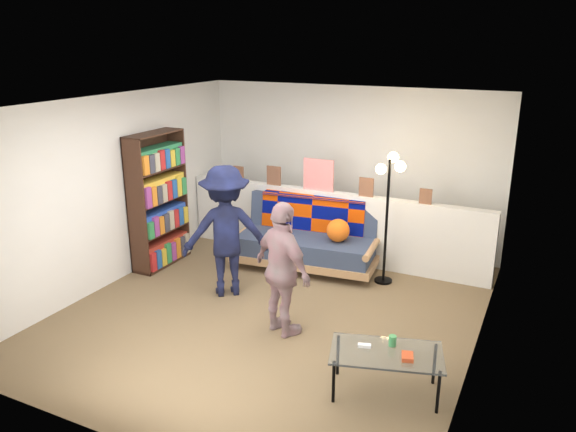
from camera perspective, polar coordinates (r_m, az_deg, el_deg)
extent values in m
plane|color=brown|center=(6.66, -1.53, -9.59)|extent=(5.00, 5.00, 0.00)
cube|color=silver|center=(8.42, 6.29, 4.90)|extent=(4.50, 0.10, 2.40)
cube|color=silver|center=(7.48, -17.11, 2.56)|extent=(0.10, 5.00, 2.40)
cube|color=silver|center=(5.59, 19.34, -2.75)|extent=(0.10, 5.00, 2.40)
cube|color=white|center=(5.96, -1.72, 11.39)|extent=(4.50, 5.00, 0.10)
cube|color=silver|center=(7.98, 4.40, -1.00)|extent=(4.45, 0.15, 1.00)
cube|color=brown|center=(8.44, -5.08, 4.33)|extent=(0.18, 0.02, 0.22)
cube|color=brown|center=(8.14, -1.45, 4.12)|extent=(0.22, 0.02, 0.28)
cube|color=white|center=(7.83, 3.11, 4.19)|extent=(0.45, 0.02, 0.45)
cube|color=brown|center=(7.62, 7.96, 2.92)|extent=(0.20, 0.02, 0.26)
cube|color=brown|center=(7.43, 13.81, 1.95)|extent=(0.16, 0.02, 0.20)
cube|color=#AE8054|center=(7.80, 1.82, -4.12)|extent=(2.04, 1.07, 0.10)
cube|color=#303D56|center=(7.69, 1.72, -3.04)|extent=(1.92, 0.91, 0.25)
cube|color=#303D56|center=(7.94, 2.61, -0.02)|extent=(1.87, 0.43, 0.58)
cylinder|color=#AE8054|center=(8.03, -4.46, -1.56)|extent=(0.18, 0.88, 0.09)
cylinder|color=#AE8054|center=(7.49, 8.60, -3.15)|extent=(0.18, 0.88, 0.09)
cube|color=#040E67|center=(7.86, 2.43, -0.20)|extent=(1.50, 0.26, 0.53)
cube|color=#040E67|center=(7.90, 2.75, 2.07)|extent=(1.51, 0.41, 0.03)
sphere|color=#F55D15|center=(7.47, 5.11, -1.47)|extent=(0.31, 0.31, 0.31)
cube|color=black|center=(7.97, -13.88, 1.70)|extent=(0.02, 0.93, 1.85)
cube|color=black|center=(7.55, -15.20, 0.70)|extent=(0.31, 0.02, 1.85)
cube|color=black|center=(8.22, -11.11, 2.38)|extent=(0.31, 0.02, 1.85)
cube|color=black|center=(7.68, -13.54, 8.16)|extent=(0.31, 0.93, 0.02)
cube|color=black|center=(8.17, -12.63, -4.53)|extent=(0.31, 0.93, 0.04)
cube|color=black|center=(8.01, -12.85, -1.39)|extent=(0.31, 0.89, 0.02)
cube|color=black|center=(7.88, -13.07, 1.58)|extent=(0.31, 0.89, 0.02)
cube|color=black|center=(7.77, -13.29, 4.64)|extent=(0.31, 0.89, 0.02)
cube|color=#AE3222|center=(8.09, -12.60, -3.35)|extent=(0.23, 0.87, 0.31)
cube|color=#2A4EB8|center=(7.94, -12.82, -0.29)|extent=(0.23, 0.87, 0.29)
cube|color=gold|center=(7.82, -13.03, 2.72)|extent=(0.23, 0.87, 0.31)
cube|color=#2F814F|center=(7.72, -13.25, 5.82)|extent=(0.23, 0.87, 0.29)
cylinder|color=black|center=(5.10, 4.65, -16.49)|extent=(0.04, 0.04, 0.39)
cylinder|color=black|center=(5.12, 15.02, -16.96)|extent=(0.04, 0.04, 0.39)
cylinder|color=black|center=(5.46, 5.09, -13.96)|extent=(0.04, 0.04, 0.39)
cylinder|color=black|center=(5.48, 14.65, -14.40)|extent=(0.04, 0.04, 0.39)
cube|color=silver|center=(5.16, 9.98, -13.54)|extent=(1.10, 0.79, 0.02)
cube|color=white|center=(5.19, 7.77, -12.92)|extent=(0.13, 0.08, 0.03)
cube|color=#DE4F27|center=(5.08, 12.04, -13.80)|extent=(0.13, 0.16, 0.04)
cylinder|color=#3F9954|center=(5.23, 10.57, -12.35)|extent=(0.09, 0.09, 0.10)
cylinder|color=black|center=(7.50, 9.65, -6.48)|extent=(0.25, 0.25, 0.03)
cylinder|color=black|center=(7.21, 9.97, -0.65)|extent=(0.04, 0.04, 1.63)
sphere|color=#FFC672|center=(7.09, 9.42, 4.73)|extent=(0.13, 0.13, 0.13)
sphere|color=#FFC672|center=(6.96, 11.34, 4.95)|extent=(0.13, 0.13, 0.13)
sphere|color=#FFC672|center=(7.10, 10.65, 5.88)|extent=(0.13, 0.13, 0.13)
imported|color=black|center=(6.84, -6.35, -1.55)|extent=(1.20, 1.12, 1.62)
imported|color=#C7818F|center=(5.89, -0.54, -5.48)|extent=(0.93, 0.71, 1.47)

